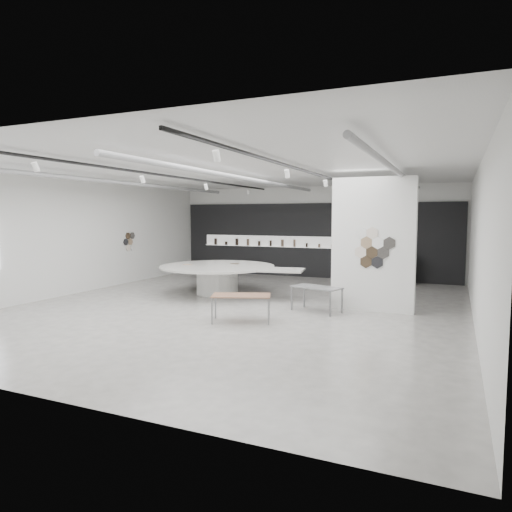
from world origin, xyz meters
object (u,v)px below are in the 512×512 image
at_px(sample_table_wood, 241,297).
at_px(display_island, 219,275).
at_px(kitchen_counter, 391,269).
at_px(sample_table_stone, 317,289).
at_px(partition_column, 373,245).

bearing_deg(sample_table_wood, display_island, 125.84).
bearing_deg(kitchen_counter, sample_table_wood, -112.37).
relative_size(sample_table_wood, sample_table_stone, 1.08).
bearing_deg(kitchen_counter, sample_table_stone, -105.68).
bearing_deg(partition_column, sample_table_wood, -135.54).
xyz_separation_m(partition_column, display_island, (-5.04, 0.63, -1.18)).
relative_size(partition_column, display_island, 0.69).
bearing_deg(sample_table_stone, kitchen_counter, 79.87).
bearing_deg(sample_table_stone, partition_column, 29.24).
bearing_deg(display_island, sample_table_stone, -30.31).
xyz_separation_m(display_island, sample_table_stone, (3.70, -1.38, -0.01)).
xyz_separation_m(display_island, sample_table_wood, (2.36, -3.26, -0.01)).
height_order(partition_column, sample_table_wood, partition_column).
bearing_deg(partition_column, display_island, 172.92).
relative_size(partition_column, sample_table_wood, 2.30).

